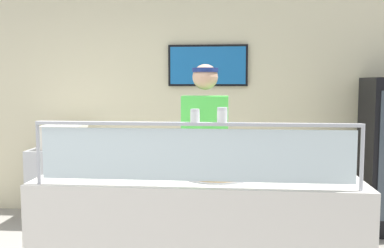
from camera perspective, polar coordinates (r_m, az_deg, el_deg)
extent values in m
cube|color=beige|center=(5.30, 2.79, 2.59)|extent=(6.64, 0.08, 2.70)
cube|color=black|center=(5.24, 2.07, 7.60)|extent=(0.94, 0.04, 0.49)
cube|color=#1966B2|center=(5.22, 2.06, 7.61)|extent=(0.89, 0.01, 0.44)
cube|color=silver|center=(3.20, 0.77, -15.34)|extent=(2.24, 0.66, 0.95)
cylinder|color=#B2B5BC|center=(3.03, -19.33, -3.52)|extent=(0.02, 0.02, 0.41)
cylinder|color=#B2B5BC|center=(2.86, 21.21, -4.09)|extent=(0.02, 0.02, 0.41)
cube|color=silver|center=(2.76, 0.34, -4.05)|extent=(1.98, 0.01, 0.33)
cube|color=#B2B5BC|center=(2.74, 0.34, 0.01)|extent=(2.04, 0.06, 0.02)
cylinder|color=#9EA0A8|center=(3.11, 3.28, -6.73)|extent=(0.50, 0.50, 0.01)
cylinder|color=tan|center=(3.11, 3.28, -6.46)|extent=(0.48, 0.48, 0.02)
cylinder|color=gold|center=(3.11, 3.28, -6.25)|extent=(0.42, 0.42, 0.01)
cube|color=#ADAFB7|center=(3.08, 3.99, -6.22)|extent=(0.15, 0.29, 0.01)
cylinder|color=white|center=(2.73, 0.39, 0.91)|extent=(0.06, 0.06, 0.07)
cylinder|color=white|center=(2.73, 0.39, 0.70)|extent=(0.05, 0.05, 0.04)
cylinder|color=silver|center=(2.73, 0.39, 1.78)|extent=(0.06, 0.06, 0.02)
cylinder|color=white|center=(2.72, 3.94, 0.99)|extent=(0.07, 0.07, 0.08)
cylinder|color=red|center=(2.72, 3.94, 0.75)|extent=(0.06, 0.06, 0.05)
cylinder|color=silver|center=(2.72, 3.95, 1.99)|extent=(0.06, 0.06, 0.02)
cylinder|color=#23232D|center=(3.80, -0.01, -11.96)|extent=(0.13, 0.13, 0.95)
cylinder|color=#23232D|center=(3.79, 3.37, -12.03)|extent=(0.13, 0.13, 0.95)
cube|color=#4CD14C|center=(3.64, 1.71, -0.66)|extent=(0.38, 0.21, 0.55)
sphere|color=tan|center=(3.62, 1.73, 6.12)|extent=(0.21, 0.21, 0.21)
cylinder|color=navy|center=(3.62, 1.73, 7.03)|extent=(0.21, 0.21, 0.04)
cylinder|color=tan|center=(3.43, 4.47, -2.66)|extent=(0.08, 0.34, 0.08)
cube|color=#B7BABF|center=(5.31, -16.24, -7.65)|extent=(0.70, 0.55, 0.86)
cube|color=silver|center=(5.23, -16.47, -2.81)|extent=(0.45, 0.45, 0.04)
cube|color=silver|center=(5.22, -16.36, -2.32)|extent=(0.43, 0.43, 0.04)
cube|color=silver|center=(5.21, -16.29, -1.83)|extent=(0.44, 0.44, 0.04)
cube|color=silver|center=(5.21, -16.40, -1.34)|extent=(0.43, 0.43, 0.04)
cube|color=silver|center=(5.20, -16.40, -0.85)|extent=(0.43, 0.43, 0.04)
cube|color=silver|center=(5.19, -16.31, -0.36)|extent=(0.43, 0.43, 0.04)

